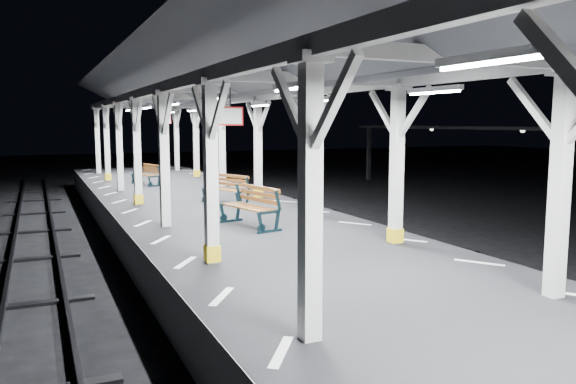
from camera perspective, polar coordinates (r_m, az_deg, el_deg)
ground at (r=9.75m, az=7.66°, el=-14.31°), size 120.00×120.00×0.00m
platform at (r=9.58m, az=7.71°, el=-11.52°), size 6.00×50.00×1.00m
hazard_stripes_left at (r=8.44m, az=-6.75°, el=-10.49°), size 1.00×48.00×0.01m
hazard_stripes_right at (r=10.89m, az=18.85°, el=-6.80°), size 1.00×48.00×0.01m
track_right at (r=12.96m, az=27.07°, el=-9.24°), size 2.20×60.00×0.16m
canopy at (r=9.13m, az=8.19°, el=13.37°), size 5.40×49.00×4.65m
bench_mid at (r=13.79m, az=-3.61°, el=-1.35°), size 1.04×1.93×0.99m
bench_far at (r=17.86m, az=-6.15°, el=0.38°), size 1.21×1.76×0.90m
bench_extra at (r=23.77m, az=-14.06°, el=1.79°), size 0.99×1.65×0.84m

